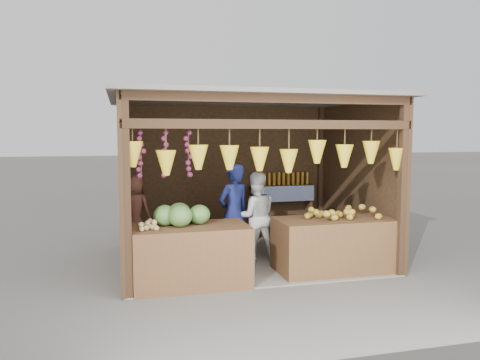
% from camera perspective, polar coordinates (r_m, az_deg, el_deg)
% --- Properties ---
extents(ground, '(80.00, 80.00, 0.00)m').
position_cam_1_polar(ground, '(7.89, 0.84, -9.61)').
color(ground, '#514F49').
rests_on(ground, ground).
extents(stall_structure, '(4.30, 3.30, 2.66)m').
position_cam_1_polar(stall_structure, '(7.58, 0.70, 2.54)').
color(stall_structure, slate).
rests_on(stall_structure, ground).
extents(back_shelf, '(1.25, 0.32, 1.32)m').
position_cam_1_polar(back_shelf, '(9.23, 5.07, -1.87)').
color(back_shelf, '#382314').
rests_on(back_shelf, ground).
extents(counter_left, '(1.58, 0.85, 0.82)m').
position_cam_1_polar(counter_left, '(6.54, -6.00, -9.11)').
color(counter_left, '#52361B').
rests_on(counter_left, ground).
extents(counter_right, '(1.76, 0.85, 0.81)m').
position_cam_1_polar(counter_right, '(7.26, 11.43, -7.77)').
color(counter_right, '#4C2F19').
rests_on(counter_right, ground).
extents(stool, '(0.31, 0.31, 0.29)m').
position_cam_1_polar(stool, '(7.84, -12.61, -8.75)').
color(stool, black).
rests_on(stool, ground).
extents(man_standing, '(0.69, 0.58, 1.60)m').
position_cam_1_polar(man_standing, '(7.54, -0.76, -4.10)').
color(man_standing, navy).
rests_on(man_standing, ground).
extents(woman_standing, '(0.74, 0.60, 1.46)m').
position_cam_1_polar(woman_standing, '(7.66, 1.89, -4.48)').
color(woman_standing, silver).
rests_on(woman_standing, ground).
extents(vendor_seated, '(0.66, 0.61, 1.13)m').
position_cam_1_polar(vendor_seated, '(7.70, -12.72, -3.60)').
color(vendor_seated, '#572F22').
rests_on(vendor_seated, stool).
extents(melon_pile, '(1.00, 0.50, 0.32)m').
position_cam_1_polar(melon_pile, '(6.48, -7.10, -4.09)').
color(melon_pile, '#225316').
rests_on(melon_pile, counter_left).
extents(tanfruit_pile, '(0.34, 0.40, 0.13)m').
position_cam_1_polar(tanfruit_pile, '(6.29, -11.14, -5.34)').
color(tanfruit_pile, '#997746').
rests_on(tanfruit_pile, counter_left).
extents(mango_pile, '(1.40, 0.64, 0.22)m').
position_cam_1_polar(mango_pile, '(7.18, 11.70, -3.73)').
color(mango_pile, '#C25E19').
rests_on(mango_pile, counter_right).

